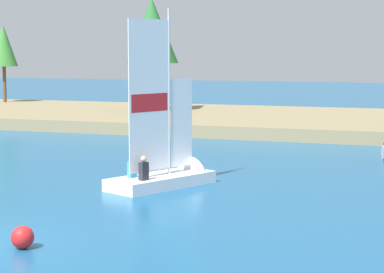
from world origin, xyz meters
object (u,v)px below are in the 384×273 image
Objects in this scene: shoreline_tree_left at (3,46)px; channel_buoy at (22,237)px; sailboat at (176,171)px; shoreline_tree_midleft at (152,31)px.

channel_buoy is at bearing -55.41° from shoreline_tree_left.
shoreline_tree_left is 35.64m from sailboat.
shoreline_tree_midleft reaches higher than shoreline_tree_left.
channel_buoy is (-0.29, -9.15, -0.19)m from sailboat.
channel_buoy is at bearing -157.79° from sailboat.
shoreline_tree_midleft reaches higher than sailboat.
shoreline_tree_left reaches higher than sailboat.
shoreline_tree_left is 0.81× the size of shoreline_tree_midleft.
channel_buoy is (9.87, -30.98, -5.69)m from shoreline_tree_midleft.
sailboat reaches higher than channel_buoy.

